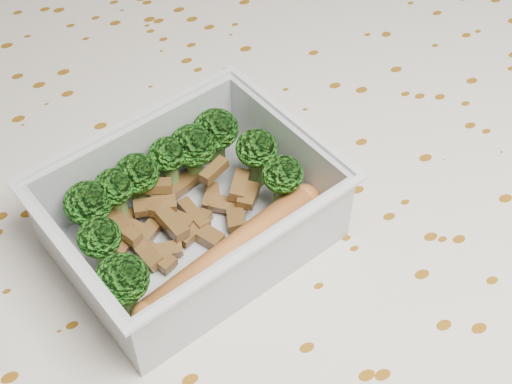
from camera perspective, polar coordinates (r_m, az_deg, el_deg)
name	(u,v)px	position (r m, az deg, el deg)	size (l,w,h in m)	color
dining_table	(247,301)	(0.53, -0.76, -8.73)	(1.40, 0.90, 0.75)	brown
tablecloth	(246,261)	(0.49, -0.81, -5.57)	(1.46, 0.96, 0.19)	silver
lunch_container	(192,219)	(0.44, -5.15, -2.18)	(0.19, 0.16, 0.06)	silver
broccoli_florets	(170,184)	(0.44, -6.92, 0.63)	(0.14, 0.11, 0.04)	#608C3F
meat_pile	(175,217)	(0.45, -6.50, -2.00)	(0.11, 0.07, 0.02)	brown
sausage	(232,255)	(0.42, -1.91, -5.07)	(0.14, 0.06, 0.02)	#BC692F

